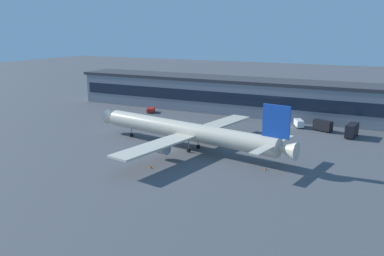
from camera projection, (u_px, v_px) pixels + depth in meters
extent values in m
plane|color=#4C4F54|center=(169.00, 150.00, 109.10)|extent=(600.00, 600.00, 0.00)
cube|color=gray|center=(241.00, 97.00, 156.84)|extent=(141.27, 16.77, 12.28)
cube|color=#38383D|center=(242.00, 80.00, 155.21)|extent=(144.10, 17.10, 1.20)
cube|color=#192333|center=(233.00, 99.00, 149.38)|extent=(138.45, 0.16, 4.42)
cylinder|color=beige|center=(185.00, 131.00, 109.10)|extent=(55.26, 14.46, 4.84)
cone|color=beige|center=(113.00, 117.00, 126.03)|extent=(5.09, 5.29, 4.60)
cone|color=beige|center=(286.00, 149.00, 92.03)|extent=(6.00, 5.22, 4.35)
cube|color=#1947B2|center=(276.00, 121.00, 92.08)|extent=(6.76, 1.68, 7.74)
cube|color=beige|center=(263.00, 149.00, 89.58)|extent=(3.89, 9.00, 0.30)
cube|color=beige|center=(283.00, 139.00, 97.85)|extent=(3.89, 9.00, 0.30)
cube|color=beige|center=(154.00, 146.00, 96.51)|extent=(10.27, 25.54, 0.50)
cube|color=beige|center=(221.00, 123.00, 119.59)|extent=(10.27, 25.54, 0.50)
cylinder|color=#99999E|center=(162.00, 148.00, 100.41)|extent=(4.40, 3.32, 2.66)
cylinder|color=#99999E|center=(211.00, 131.00, 117.69)|extent=(4.40, 3.32, 2.66)
cylinder|color=black|center=(132.00, 135.00, 122.43)|extent=(1.17, 0.69, 1.10)
cylinder|color=slate|center=(131.00, 130.00, 122.03)|extent=(0.24, 0.24, 2.72)
cylinder|color=black|center=(189.00, 150.00, 106.91)|extent=(1.17, 0.69, 1.10)
cylinder|color=slate|center=(189.00, 144.00, 106.51)|extent=(0.24, 0.24, 2.72)
cylinder|color=black|center=(198.00, 147.00, 110.29)|extent=(1.17, 0.69, 1.10)
cylinder|color=slate|center=(198.00, 141.00, 109.89)|extent=(0.24, 0.24, 2.72)
cube|color=white|center=(299.00, 123.00, 134.16)|extent=(4.28, 5.64, 2.20)
cube|color=black|center=(300.00, 123.00, 132.67)|extent=(2.62, 2.53, 0.55)
cylinder|color=black|center=(303.00, 127.00, 132.66)|extent=(0.58, 0.76, 0.70)
cylinder|color=black|center=(297.00, 127.00, 132.67)|extent=(0.58, 0.76, 0.70)
cylinder|color=black|center=(300.00, 125.00, 136.19)|extent=(0.58, 0.76, 0.70)
cylinder|color=black|center=(294.00, 125.00, 136.20)|extent=(0.58, 0.76, 0.70)
cube|color=black|center=(352.00, 130.00, 121.48)|extent=(3.49, 7.47, 3.80)
cube|color=black|center=(354.00, 126.00, 122.89)|extent=(2.69, 2.80, 0.95)
cylinder|color=black|center=(349.00, 134.00, 124.61)|extent=(0.39, 0.73, 0.70)
cylinder|color=black|center=(357.00, 135.00, 123.34)|extent=(0.39, 0.73, 0.70)
cylinder|color=black|center=(345.00, 137.00, 120.55)|extent=(0.39, 0.73, 0.70)
cylinder|color=black|center=(353.00, 138.00, 119.28)|extent=(0.39, 0.73, 0.70)
cube|color=red|center=(151.00, 110.00, 158.13)|extent=(4.30, 5.44, 1.40)
cube|color=black|center=(151.00, 108.00, 159.34)|extent=(2.86, 2.49, 0.35)
cylinder|color=black|center=(149.00, 111.00, 159.99)|extent=(0.55, 0.76, 0.70)
cylinder|color=black|center=(154.00, 111.00, 159.86)|extent=(0.55, 0.76, 0.70)
cylinder|color=black|center=(147.00, 112.00, 156.73)|extent=(0.55, 0.76, 0.70)
cylinder|color=black|center=(153.00, 112.00, 156.60)|extent=(0.55, 0.76, 0.70)
cube|color=black|center=(323.00, 125.00, 128.72)|extent=(6.46, 4.45, 3.20)
cube|color=black|center=(318.00, 123.00, 129.77)|extent=(2.77, 2.83, 0.80)
cylinder|color=black|center=(315.00, 129.00, 129.94)|extent=(0.76, 0.54, 0.70)
cylinder|color=black|center=(318.00, 128.00, 131.33)|extent=(0.76, 0.54, 0.70)
cylinder|color=black|center=(326.00, 132.00, 126.89)|extent=(0.76, 0.54, 0.70)
cylinder|color=black|center=(330.00, 131.00, 128.28)|extent=(0.76, 0.54, 0.70)
cone|color=#F2590C|center=(151.00, 167.00, 94.81)|extent=(0.59, 0.59, 0.74)
cone|color=#F2590C|center=(138.00, 154.00, 104.15)|extent=(0.52, 0.52, 0.65)
cone|color=#F2590C|center=(265.00, 169.00, 93.59)|extent=(0.50, 0.50, 0.63)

